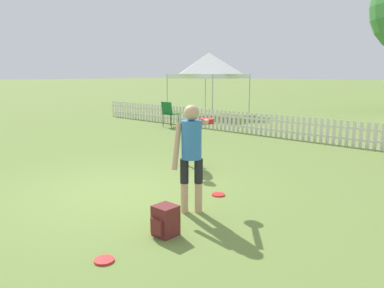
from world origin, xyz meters
TOP-DOWN VIEW (x-y plane):
  - ground_plane at (0.00, 0.00)m, footprint 240.00×240.00m
  - handler_person at (1.39, 0.18)m, footprint 0.56×1.02m
  - leaping_dog at (-0.20, 1.91)m, footprint 0.91×0.98m
  - frisbee_near_handler at (1.23, 0.98)m, footprint 0.21×0.21m
  - frisbee_near_dog at (1.70, -1.54)m, footprint 0.21×0.21m
  - backpack_on_grass at (1.70, -0.65)m, footprint 0.26×0.29m
  - picket_fence at (-0.00, 6.63)m, footprint 19.15×0.04m
  - folding_chair_center at (-5.06, 5.93)m, footprint 0.52×0.54m
  - canopy_tent_main at (-6.64, 10.06)m, footprint 2.81×2.81m

SIDE VIEW (x-z plane):
  - ground_plane at x=0.00m, z-range 0.00..0.00m
  - frisbee_near_handler at x=1.23m, z-range 0.00..0.02m
  - frisbee_near_dog at x=1.70m, z-range 0.00..0.02m
  - backpack_on_grass at x=1.70m, z-range 0.00..0.38m
  - picket_fence at x=0.00m, z-range 0.00..0.70m
  - leaping_dog at x=-0.20m, z-range 0.09..0.85m
  - folding_chair_center at x=-5.06m, z-range 0.10..1.03m
  - handler_person at x=1.39m, z-range 0.19..1.72m
  - canopy_tent_main at x=-6.64m, z-range 0.86..3.76m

